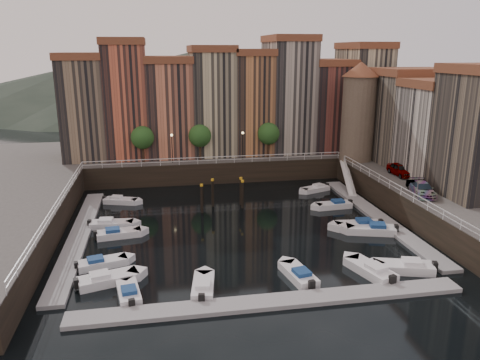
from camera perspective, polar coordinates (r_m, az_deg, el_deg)
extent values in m
plane|color=black|center=(51.31, -0.59, -5.35)|extent=(200.00, 200.00, 0.00)
cube|color=black|center=(75.59, -3.87, 2.66)|extent=(80.00, 20.00, 3.00)
cube|color=black|center=(60.18, 27.10, -2.43)|extent=(20.00, 36.00, 3.00)
cube|color=gray|center=(50.39, -19.00, -6.43)|extent=(2.00, 28.00, 0.35)
cube|color=gray|center=(55.24, 16.45, -4.28)|extent=(2.00, 28.00, 0.35)
cube|color=gray|center=(36.16, 4.03, -14.58)|extent=(30.00, 2.00, 0.35)
cone|color=#2D382D|center=(159.22, -18.40, 10.70)|extent=(80.00, 80.00, 14.00)
cone|color=#2D382D|center=(158.08, -5.54, 12.10)|extent=(100.00, 100.00, 18.00)
cone|color=#2D382D|center=(164.87, 6.93, 11.15)|extent=(70.00, 70.00, 12.00)
cube|color=#7C664E|center=(71.97, -18.30, 8.14)|extent=(6.00, 10.00, 14.00)
cube|color=brown|center=(71.50, -18.82, 14.10)|extent=(6.30, 10.30, 1.00)
cube|color=#C45B3D|center=(71.28, -13.62, 9.23)|extent=(5.80, 10.00, 16.00)
cube|color=brown|center=(70.91, -14.07, 16.07)|extent=(6.10, 10.30, 1.00)
cube|color=#C97352|center=(71.32, -8.57, 8.48)|extent=(6.50, 10.00, 13.50)
cube|color=brown|center=(70.82, -8.81, 14.31)|extent=(6.80, 10.30, 1.00)
cube|color=tan|center=(71.69, -3.45, 9.27)|extent=(6.20, 10.00, 15.00)
cube|color=brown|center=(71.26, -3.56, 15.67)|extent=(6.50, 10.30, 1.00)
cube|color=#B77443|center=(72.64, 1.24, 9.17)|extent=(5.60, 10.00, 14.50)
cube|color=brown|center=(72.19, 1.27, 15.30)|extent=(5.90, 10.30, 1.00)
cube|color=#A7998B|center=(73.94, 5.87, 9.99)|extent=(6.40, 10.00, 16.50)
cube|color=brown|center=(73.63, 6.07, 16.78)|extent=(6.70, 10.30, 1.00)
cube|color=brown|center=(76.05, 10.39, 8.65)|extent=(6.00, 10.00, 13.00)
cube|color=brown|center=(75.56, 10.65, 13.92)|extent=(6.30, 10.30, 1.00)
cube|color=#C0B08C|center=(78.19, 14.58, 9.51)|extent=(5.90, 10.00, 15.50)
cube|color=brown|center=(77.83, 15.01, 15.55)|extent=(6.20, 10.30, 1.00)
cube|color=#6F6454|center=(69.17, 19.97, 6.89)|extent=(9.00, 8.00, 12.00)
cube|color=brown|center=(68.60, 20.48, 12.25)|extent=(9.30, 8.30, 1.00)
cube|color=beige|center=(62.52, 23.53, 5.23)|extent=(9.00, 8.00, 11.00)
cube|color=brown|center=(61.87, 24.14, 10.70)|extent=(9.30, 8.30, 1.00)
cylinder|color=#6B5B4C|center=(68.42, 14.17, 7.26)|extent=(4.60, 4.60, 12.00)
cone|color=brown|center=(67.83, 14.56, 12.95)|extent=(5.20, 5.20, 2.00)
cylinder|color=black|center=(67.01, -11.70, 3.07)|extent=(0.30, 0.30, 2.40)
sphere|color=#1E4719|center=(66.55, -11.81, 5.09)|extent=(3.20, 3.20, 3.20)
cylinder|color=black|center=(67.24, -4.87, 3.38)|extent=(0.30, 0.30, 2.40)
sphere|color=#1E4719|center=(66.78, -4.91, 5.39)|extent=(3.20, 3.20, 3.20)
cylinder|color=black|center=(68.84, 3.46, 3.69)|extent=(0.30, 0.30, 2.40)
sphere|color=#1E4719|center=(68.39, 3.50, 5.66)|extent=(3.20, 3.20, 3.20)
cylinder|color=black|center=(65.86, -8.27, 3.73)|extent=(0.12, 0.12, 4.00)
sphere|color=#FFD88C|center=(65.49, -8.34, 5.44)|extent=(0.36, 0.36, 0.36)
cylinder|color=black|center=(66.90, 0.33, 4.07)|extent=(0.12, 0.12, 4.00)
sphere|color=#FFD88C|center=(66.53, 0.34, 5.76)|extent=(0.36, 0.36, 0.36)
cube|color=white|center=(65.36, -2.93, 2.84)|extent=(36.00, 0.08, 0.08)
cube|color=white|center=(65.46, -2.92, 2.45)|extent=(36.00, 0.06, 0.06)
cube|color=white|center=(54.94, 18.43, -0.41)|extent=(0.08, 34.00, 0.08)
cube|color=white|center=(55.06, 18.39, -0.87)|extent=(0.06, 34.00, 0.06)
cube|color=white|center=(49.49, -21.44, -2.42)|extent=(0.08, 34.00, 0.08)
cube|color=white|center=(49.62, -21.38, -2.92)|extent=(0.06, 34.00, 0.06)
cube|color=white|center=(64.65, 13.01, 0.30)|extent=(2.78, 8.26, 2.81)
cube|color=white|center=(64.52, 13.03, 0.73)|extent=(1.93, 8.32, 3.65)
cylinder|color=black|center=(54.39, -4.67, -2.50)|extent=(0.32, 0.32, 3.60)
cylinder|color=gold|center=(53.85, -4.71, -0.63)|extent=(0.36, 0.36, 0.25)
cylinder|color=black|center=(56.49, -3.35, -1.78)|extent=(0.32, 0.32, 3.60)
cylinder|color=gold|center=(55.97, -3.38, 0.02)|extent=(0.36, 0.36, 0.25)
cylinder|color=black|center=(55.85, 0.29, -1.96)|extent=(0.32, 0.32, 3.60)
cylinder|color=gold|center=(55.32, 0.30, -0.13)|extent=(0.36, 0.36, 0.25)
cylinder|color=black|center=(57.01, 0.11, -1.60)|extent=(0.32, 0.32, 3.60)
cylinder|color=gold|center=(56.49, 0.11, 0.20)|extent=(0.36, 0.36, 0.25)
cube|color=silver|center=(40.25, -15.75, -11.62)|extent=(5.05, 3.10, 0.81)
cube|color=silver|center=(39.94, -16.73, -11.14)|extent=(1.81, 1.67, 0.54)
cube|color=black|center=(39.84, -19.33, -11.79)|extent=(0.51, 0.62, 0.75)
cube|color=silver|center=(43.31, -16.41, -9.71)|extent=(4.46, 2.63, 0.71)
cube|color=navy|center=(43.07, -17.21, -9.30)|extent=(1.58, 1.44, 0.48)
cube|color=black|center=(43.02, -19.34, -9.80)|extent=(0.44, 0.54, 0.67)
cube|color=silver|center=(49.32, -14.53, -6.39)|extent=(4.54, 2.24, 0.74)
cube|color=navy|center=(49.14, -15.26, -5.97)|extent=(1.53, 1.36, 0.49)
cube|color=black|center=(49.20, -17.21, -6.34)|extent=(0.41, 0.54, 0.69)
cube|color=silver|center=(52.04, -15.34, -5.27)|extent=(4.61, 2.14, 0.76)
cube|color=silver|center=(52.00, -16.04, -4.80)|extent=(1.53, 1.35, 0.51)
cube|color=black|center=(52.44, -17.88, -5.02)|extent=(0.40, 0.54, 0.71)
cube|color=silver|center=(59.77, -14.32, -2.51)|extent=(4.35, 2.75, 0.69)
cube|color=silver|center=(59.86, -14.83, -2.10)|extent=(1.57, 1.45, 0.46)
cube|color=black|center=(60.52, -16.20, -2.19)|extent=(0.45, 0.54, 0.65)
cube|color=silver|center=(43.04, 19.29, -10.06)|extent=(5.25, 3.21, 0.84)
cube|color=silver|center=(43.00, 20.23, -9.44)|extent=(1.88, 1.73, 0.56)
cube|color=black|center=(43.60, 22.65, -9.67)|extent=(0.53, 0.65, 0.78)
cube|color=silver|center=(50.50, 15.62, -5.90)|extent=(5.25, 3.22, 0.84)
cube|color=navy|center=(50.44, 16.41, -5.38)|extent=(1.88, 1.73, 0.56)
cube|color=black|center=(50.89, 18.51, -5.64)|extent=(0.53, 0.65, 0.78)
cube|color=silver|center=(51.32, 14.18, -5.46)|extent=(4.89, 2.21, 0.81)
cube|color=navy|center=(51.37, 14.90, -4.91)|extent=(1.61, 1.41, 0.54)
cube|color=black|center=(52.11, 16.78, -5.01)|extent=(0.42, 0.57, 0.76)
cube|color=silver|center=(57.34, 11.31, -3.08)|extent=(4.37, 1.96, 0.73)
cube|color=navy|center=(57.45, 11.86, -2.61)|extent=(1.44, 1.26, 0.48)
cube|color=black|center=(58.24, 13.30, -2.65)|extent=(0.37, 0.51, 0.68)
cube|color=silver|center=(63.64, 9.14, -1.12)|extent=(4.25, 2.83, 0.68)
cube|color=silver|center=(63.86, 9.53, -0.70)|extent=(1.56, 1.46, 0.45)
cube|color=black|center=(64.88, 10.56, -0.66)|extent=(0.45, 0.53, 0.63)
cube|color=silver|center=(38.08, -13.44, -13.16)|extent=(2.24, 4.31, 0.70)
cube|color=navy|center=(37.39, -13.38, -13.00)|extent=(1.32, 1.47, 0.47)
cube|color=black|center=(36.09, -13.06, -14.42)|extent=(0.51, 0.40, 0.65)
cube|color=silver|center=(37.98, -4.50, -12.81)|extent=(2.29, 4.48, 0.73)
cube|color=silver|center=(37.26, -4.56, -12.64)|extent=(1.36, 1.52, 0.49)
cube|color=black|center=(35.91, -4.70, -14.16)|extent=(0.53, 0.41, 0.68)
cube|color=silver|center=(39.91, 7.10, -11.39)|extent=(2.45, 4.67, 0.76)
cube|color=navy|center=(39.23, 7.53, -11.16)|extent=(1.44, 1.60, 0.50)
cube|color=black|center=(37.99, 8.73, -12.50)|extent=(0.56, 0.43, 0.71)
cube|color=silver|center=(41.76, 15.57, -10.55)|extent=(3.23, 5.17, 0.82)
cube|color=silver|center=(41.13, 16.25, -10.27)|extent=(1.72, 1.86, 0.55)
cube|color=black|center=(40.07, 18.09, -11.50)|extent=(0.64, 0.53, 0.77)
imported|color=gray|center=(62.03, 18.98, 1.14)|extent=(1.93, 4.58, 1.55)
imported|color=gray|center=(55.18, 21.09, -0.91)|extent=(1.61, 4.08, 1.32)
imported|color=gray|center=(54.38, 21.34, -1.12)|extent=(3.06, 5.20, 1.41)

